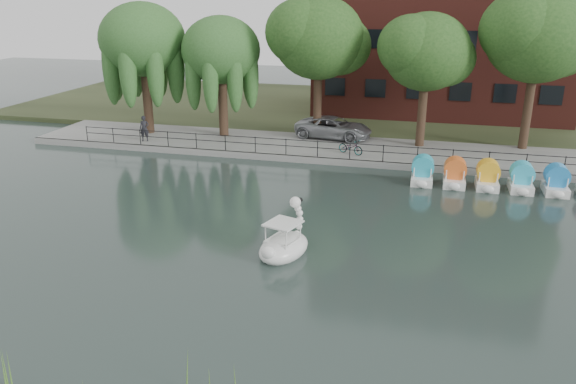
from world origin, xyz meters
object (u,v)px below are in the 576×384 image
at_px(minivan, 334,126).
at_px(swan_boat, 284,243).
at_px(pedestrian, 144,127).
at_px(bicycle, 351,146).

height_order(minivan, swan_boat, swan_boat).
relative_size(minivan, swan_boat, 2.03).
relative_size(pedestrian, swan_boat, 0.67).
height_order(minivan, pedestrian, pedestrian).
bearing_deg(minivan, pedestrian, 115.15).
bearing_deg(minivan, swan_boat, -169.26).
bearing_deg(bicycle, swan_boat, -158.05).
bearing_deg(swan_boat, bicycle, 105.51).
bearing_deg(pedestrian, minivan, -1.32).
relative_size(minivan, bicycle, 3.50).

